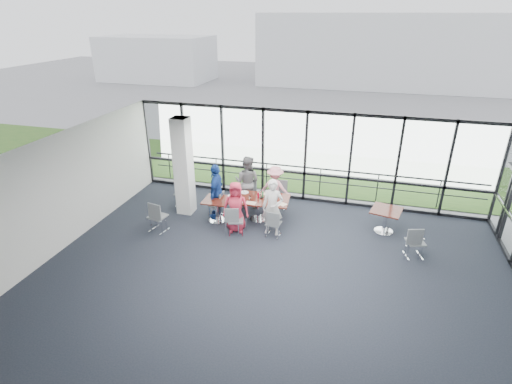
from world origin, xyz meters
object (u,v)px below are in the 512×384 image
(chair_spare_lb, at_px, (183,193))
(chair_spare_r, at_px, (415,242))
(chair_main_nr, at_px, (274,223))
(chair_spare_la, at_px, (158,216))
(side_table_left, at_px, (217,203))
(main_table, at_px, (259,202))
(structural_column, at_px, (183,167))
(side_table_right, at_px, (386,213))
(chair_main_fl, at_px, (250,193))
(chair_main_end, at_px, (217,205))
(diner_near_right, at_px, (273,207))
(chair_main_nl, at_px, (236,220))
(chair_main_fr, at_px, (279,195))
(diner_near_left, at_px, (236,207))
(diner_far_right, at_px, (275,188))
(diner_far_left, at_px, (247,182))
(diner_end, at_px, (216,191))

(chair_spare_lb, distance_m, chair_spare_r, 7.50)
(chair_main_nr, bearing_deg, chair_spare_la, -162.30)
(side_table_left, relative_size, chair_spare_lb, 0.89)
(main_table, xyz_separation_m, chair_spare_la, (-2.74, -1.53, -0.13))
(structural_column, bearing_deg, side_table_right, 3.36)
(chair_main_fl, bearing_deg, chair_main_end, 61.04)
(chair_spare_la, distance_m, chair_spare_r, 7.41)
(side_table_right, distance_m, diner_near_right, 3.41)
(main_table, distance_m, chair_main_nl, 1.14)
(chair_main_fr, bearing_deg, diner_near_right, 91.43)
(side_table_right, xyz_separation_m, chair_spare_lb, (-6.64, 0.00, -0.16))
(chair_spare_la, xyz_separation_m, chair_spare_r, (7.39, 0.62, -0.03))
(main_table, relative_size, diner_near_left, 1.26)
(structural_column, bearing_deg, chair_main_end, -2.79)
(diner_far_right, relative_size, chair_main_nl, 1.70)
(side_table_right, bearing_deg, chair_spare_r, -56.91)
(chair_spare_lb, bearing_deg, main_table, -179.54)
(diner_near_left, bearing_deg, chair_main_end, 128.68)
(side_table_left, relative_size, chair_main_nl, 0.92)
(main_table, bearing_deg, diner_near_left, -123.38)
(main_table, distance_m, chair_main_fl, 1.13)
(side_table_right, bearing_deg, chair_main_nl, -162.98)
(chair_main_nr, bearing_deg, side_table_left, 174.24)
(diner_near_left, height_order, chair_main_nl, diner_near_left)
(structural_column, xyz_separation_m, chair_main_nl, (2.05, -0.94, -1.15))
(main_table, relative_size, diner_far_left, 1.11)
(diner_near_right, relative_size, chair_main_fr, 1.91)
(diner_far_left, bearing_deg, diner_near_left, 98.55)
(chair_main_nr, relative_size, chair_main_fl, 0.95)
(chair_main_nl, height_order, chair_main_fr, chair_main_fr)
(main_table, bearing_deg, chair_spare_la, -155.38)
(diner_near_right, relative_size, chair_spare_lb, 1.85)
(diner_near_right, xyz_separation_m, diner_far_right, (-0.31, 1.62, -0.10))
(diner_far_right, relative_size, chair_main_end, 1.82)
(main_table, height_order, diner_near_right, diner_near_right)
(side_table_right, bearing_deg, chair_spare_la, -164.86)
(structural_column, bearing_deg, chair_spare_la, -101.00)
(chair_main_fl, bearing_deg, diner_near_left, 99.41)
(diner_near_left, relative_size, diner_far_right, 1.04)
(side_table_left, distance_m, diner_near_left, 0.90)
(diner_far_right, height_order, chair_main_fr, diner_far_right)
(side_table_right, height_order, diner_far_left, diner_far_left)
(diner_end, xyz_separation_m, chair_spare_lb, (-1.40, 0.39, -0.43))
(main_table, height_order, chair_spare_la, chair_spare_la)
(structural_column, relative_size, side_table_left, 3.86)
(side_table_right, distance_m, chair_spare_r, 1.41)
(chair_main_fr, bearing_deg, side_table_right, 162.91)
(side_table_left, xyz_separation_m, side_table_right, (5.13, 0.69, 0.01))
(diner_near_left, height_order, chair_main_fl, diner_near_left)
(chair_spare_lb, bearing_deg, diner_near_right, 169.67)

